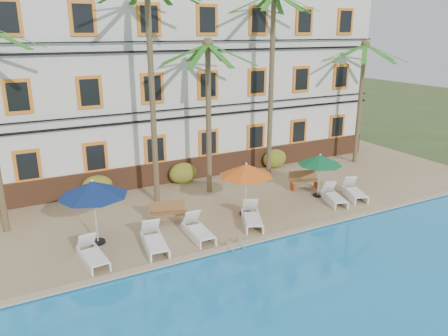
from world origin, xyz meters
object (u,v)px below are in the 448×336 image
lounger_f (354,191)px  lounger_d (252,217)px  umbrella_green (320,160)px  palm_e (362,84)px  pool_ladder (235,248)px  umbrella_blue (93,189)px  lounger_a (92,254)px  palm_c (208,95)px  umbrella_red (246,170)px  lounger_c (198,230)px  palm_b (151,65)px  bench_left (169,212)px  bench_right (304,180)px  palm_d (272,62)px  lounger_e (333,196)px  lounger_b (154,241)px

lounger_f → lounger_d: bearing=-176.6°
umbrella_green → palm_e: bearing=31.4°
pool_ladder → umbrella_blue: bearing=147.8°
lounger_a → lounger_d: (6.52, 0.10, 0.02)m
palm_c → umbrella_red: palm_c is taller
palm_c → lounger_f: palm_c is taller
umbrella_red → lounger_c: (-2.77, -1.04, -1.71)m
palm_b → lounger_d: size_ratio=4.79×
palm_b → bench_left: (-0.34, -2.48, -5.82)m
umbrella_green → lounger_f: (1.44, -0.91, -1.52)m
bench_right → pool_ladder: bench_right is taller
palm_c → bench_right: 6.50m
bench_right → pool_ladder: size_ratio=2.11×
lounger_a → palm_c: bearing=33.2°
lounger_d → bench_right: (4.57, 2.43, 0.17)m
lounger_a → pool_ladder: lounger_a is taller
palm_c → lounger_a: 9.11m
palm_d → lounger_c: bearing=-142.8°
palm_d → umbrella_red: (-3.75, -3.90, -4.13)m
lounger_d → lounger_e: 4.65m
umbrella_blue → umbrella_red: 6.35m
lounger_c → bench_left: 1.85m
lounger_c → umbrella_blue: bearing=160.2°
palm_b → umbrella_green: palm_b is taller
palm_d → lounger_c: size_ratio=4.96×
lounger_c → lounger_e: bearing=2.9°
palm_e → bench_left: size_ratio=4.58×
umbrella_green → lounger_d: umbrella_green is taller
umbrella_red → palm_b: bearing=132.5°
palm_b → lounger_a: 8.33m
bench_left → pool_ladder: 3.54m
umbrella_blue → pool_ladder: (4.39, -2.77, -2.18)m
lounger_b → palm_c: bearing=45.0°
palm_d → umbrella_red: bearing=-133.8°
palm_b → lounger_f: 11.17m
umbrella_green → lounger_b: 9.05m
palm_b → lounger_b: 7.58m
palm_d → bench_right: size_ratio=6.20×
palm_e → bench_right: 7.44m
pool_ladder → lounger_e: bearing=16.3°
palm_e → lounger_f: 7.57m
palm_e → umbrella_green: size_ratio=3.38×
lounger_b → bench_left: 2.29m
palm_d → lounger_e: size_ratio=4.96×
lounger_b → pool_ladder: bearing=-27.6°
lounger_c → umbrella_red: bearing=20.6°
umbrella_green → lounger_a: umbrella_green is taller
lounger_d → pool_ladder: 2.29m
palm_b → umbrella_blue: (-3.41, -2.96, -4.11)m
palm_c → palm_e: size_ratio=1.03×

